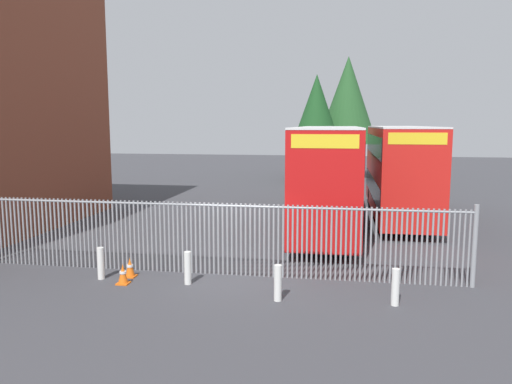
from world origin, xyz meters
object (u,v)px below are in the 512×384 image
object	(u,v)px
traffic_cone_mid_forecourt	(123,274)
double_decker_bus_near_gate	(328,174)
bollard_near_right	(278,283)
bollard_near_left	(101,263)
bollard_far_right	(395,287)
double_decker_bus_behind_fence_left	(399,168)
traffic_cone_by_gate	(130,267)
bollard_center_front	(188,268)

from	to	relation	value
traffic_cone_mid_forecourt	double_decker_bus_near_gate	bearing A→B (deg)	56.15
double_decker_bus_near_gate	bollard_near_right	distance (m)	9.17
double_decker_bus_near_gate	bollard_near_left	bearing A→B (deg)	-128.78
bollard_near_right	bollard_far_right	world-z (taller)	same
double_decker_bus_near_gate	double_decker_bus_behind_fence_left	size ratio (longest dim) A/B	1.00
bollard_near_left	bollard_far_right	xyz separation A→B (m)	(8.32, -0.78, 0.00)
double_decker_bus_near_gate	bollard_near_left	world-z (taller)	double_decker_bus_near_gate
traffic_cone_mid_forecourt	bollard_near_left	bearing A→B (deg)	158.44
bollard_near_left	bollard_far_right	distance (m)	8.36
double_decker_bus_behind_fence_left	bollard_near_right	xyz separation A→B (m)	(-4.33, -12.42, -1.95)
bollard_far_right	bollard_near_right	bearing A→B (deg)	-176.86
double_decker_bus_behind_fence_left	bollard_near_right	distance (m)	13.30
bollard_near_left	bollard_near_right	distance (m)	5.45
traffic_cone_by_gate	traffic_cone_mid_forecourt	distance (m)	0.67
traffic_cone_by_gate	double_decker_bus_behind_fence_left	bearing A→B (deg)	51.26
double_decker_bus_near_gate	traffic_cone_by_gate	size ratio (longest dim) A/B	18.32
bollard_far_right	traffic_cone_by_gate	bearing A→B (deg)	171.62
bollard_center_front	traffic_cone_by_gate	xyz separation A→B (m)	(-1.91, 0.36, -0.19)
double_decker_bus_near_gate	bollard_near_right	bearing A→B (deg)	-96.58
bollard_near_left	bollard_center_front	distance (m)	2.67
traffic_cone_mid_forecourt	traffic_cone_by_gate	bearing A→B (deg)	96.80
bollard_near_right	traffic_cone_mid_forecourt	bearing A→B (deg)	172.28
bollard_far_right	traffic_cone_mid_forecourt	distance (m)	7.50
bollard_near_left	bollard_center_front	bearing A→B (deg)	-0.65
double_decker_bus_near_gate	traffic_cone_mid_forecourt	distance (m)	10.20
bollard_near_left	bollard_near_right	world-z (taller)	same
double_decker_bus_near_gate	double_decker_bus_behind_fence_left	world-z (taller)	same
double_decker_bus_behind_fence_left	bollard_near_right	bearing A→B (deg)	-109.23
double_decker_bus_behind_fence_left	bollard_near_left	size ratio (longest dim) A/B	11.38
double_decker_bus_behind_fence_left	bollard_far_right	size ratio (longest dim) A/B	11.38
bollard_center_front	bollard_near_right	size ratio (longest dim) A/B	1.00
bollard_near_right	bollard_far_right	xyz separation A→B (m)	(2.96, 0.16, 0.00)
double_decker_bus_behind_fence_left	bollard_near_left	bearing A→B (deg)	-130.20
bollard_near_left	traffic_cone_by_gate	xyz separation A→B (m)	(0.76, 0.33, -0.19)
bollard_near_right	traffic_cone_by_gate	bearing A→B (deg)	164.52
bollard_near_left	traffic_cone_by_gate	size ratio (longest dim) A/B	1.61
traffic_cone_by_gate	traffic_cone_mid_forecourt	bearing A→B (deg)	-83.20
bollard_near_right	traffic_cone_by_gate	xyz separation A→B (m)	(-4.61, 1.28, -0.19)
double_decker_bus_behind_fence_left	bollard_far_right	bearing A→B (deg)	-96.40
bollard_near_left	traffic_cone_mid_forecourt	bearing A→B (deg)	-21.56
bollard_center_front	traffic_cone_by_gate	distance (m)	1.95
double_decker_bus_near_gate	traffic_cone_mid_forecourt	bearing A→B (deg)	-123.85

